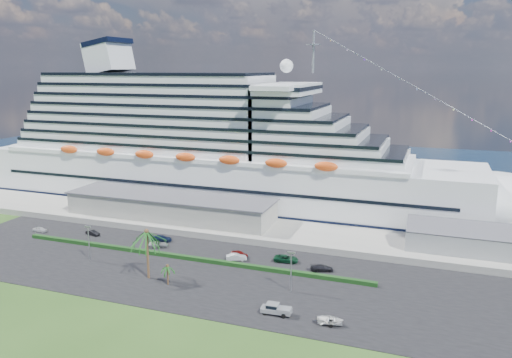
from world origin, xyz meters
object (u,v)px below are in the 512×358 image
at_px(cruise_ship, 215,153).
at_px(parked_car_3, 161,238).
at_px(pickup_truck, 276,309).
at_px(boat_trailer, 330,320).

distance_m(cruise_ship, parked_car_3, 42.21).
bearing_deg(pickup_truck, boat_trailer, -3.04).
relative_size(parked_car_3, pickup_truck, 0.94).
height_order(parked_car_3, pickup_truck, pickup_truck).
distance_m(cruise_ship, boat_trailer, 85.64).
bearing_deg(cruise_ship, pickup_truck, -57.80).
xyz_separation_m(cruise_ship, parked_car_3, (2.29, -39.07, -15.80)).
distance_m(parked_car_3, pickup_truck, 47.66).
bearing_deg(parked_car_3, pickup_truck, -141.41).
relative_size(parked_car_3, boat_trailer, 0.98).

